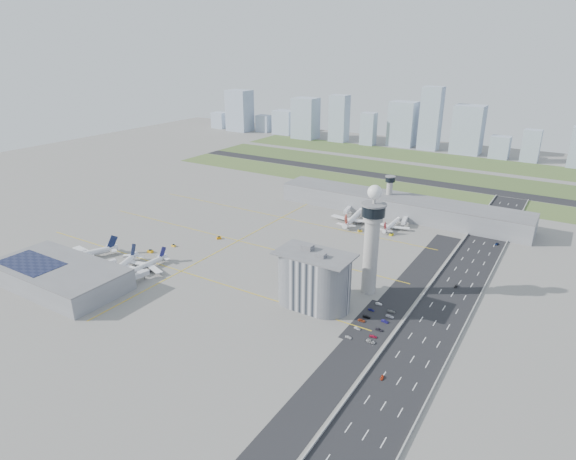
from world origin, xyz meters
The scene contains 63 objects.
ground centered at (0.00, 0.00, 0.00)m, with size 1000.00×1000.00×0.00m, color gray.
grass_strip_0 centered at (-20.00, 225.00, 0.04)m, with size 480.00×50.00×0.08m, color #517035.
grass_strip_1 centered at (-20.00, 300.00, 0.04)m, with size 480.00×60.00×0.08m, color #455D2C.
grass_strip_2 centered at (-20.00, 380.00, 0.04)m, with size 480.00×70.00×0.08m, color #47632F.
runway centered at (-20.00, 262.00, 0.06)m, with size 480.00×22.00×0.10m, color black.
highway centered at (115.00, 0.00, 0.05)m, with size 28.00×500.00×0.10m, color black.
barrier_left centered at (101.00, 0.00, 0.60)m, with size 0.60×500.00×1.20m, color #9E9E99.
barrier_right centered at (129.00, 0.00, 0.60)m, with size 0.60×500.00×1.20m, color #9E9E99.
landside_road centered at (90.00, -10.00, 0.04)m, with size 18.00×260.00×0.08m, color black.
parking_lot centered at (88.00, -22.00, 0.05)m, with size 20.00×44.00×0.10m, color black.
taxiway_line_h_0 centered at (-40.00, -30.00, 0.01)m, with size 260.00×0.60×0.01m, color yellow.
taxiway_line_h_1 centered at (-40.00, 30.00, 0.01)m, with size 260.00×0.60×0.01m, color yellow.
taxiway_line_h_2 centered at (-40.00, 90.00, 0.01)m, with size 260.00×0.60×0.01m, color yellow.
taxiway_line_v centered at (-40.00, 30.00, 0.01)m, with size 0.60×260.00×0.01m, color yellow.
control_tower centered at (72.00, 8.00, 35.04)m, with size 14.00×14.00×64.50m.
secondary_tower centered at (30.00, 150.00, 18.80)m, with size 8.60×8.60×31.90m.
admin_building centered at (51.99, -22.00, 15.30)m, with size 42.00×24.00×33.50m.
terminal_pier centered at (40.00, 148.00, 7.90)m, with size 210.00×32.00×15.80m.
near_terminal centered at (-88.07, -82.02, 6.43)m, with size 84.00×42.00×13.00m.
airplane_near_a centered at (-107.81, -51.61, 6.39)m, with size 45.61×38.77×12.77m, color white, non-canonical shape.
airplane_near_b centered at (-71.59, -52.04, 5.93)m, with size 42.38×36.02×11.87m, color white, non-canonical shape.
airplane_near_c centered at (-60.96, -41.16, 5.14)m, with size 36.71×31.20×10.28m, color white, non-canonical shape.
airplane_far_a centered at (15.33, 111.40, 6.23)m, with size 44.48×37.81×12.46m, color white, non-canonical shape.
airplane_far_b centered at (46.58, 114.65, 4.85)m, with size 34.62×29.43×9.69m, color white, non-canonical shape.
jet_bridge_near_0 centered at (-113.00, -61.00, 2.85)m, with size 14.00×3.00×5.70m, color silver, non-canonical shape.
jet_bridge_near_1 centered at (-83.00, -61.00, 2.85)m, with size 14.00×3.00×5.70m, color silver, non-canonical shape.
jet_bridge_near_2 centered at (-53.00, -61.00, 2.85)m, with size 14.00×3.00×5.70m, color silver, non-canonical shape.
jet_bridge_far_0 centered at (2.00, 132.00, 2.85)m, with size 14.00×3.00×5.70m, color silver, non-canonical shape.
jet_bridge_far_1 centered at (52.00, 132.00, 2.85)m, with size 14.00×3.00×5.70m, color silver, non-canonical shape.
tug_0 centered at (-108.99, -43.72, 0.83)m, with size 1.95×2.84×1.65m, color #CCA100, non-canonical shape.
tug_1 centered at (-79.01, -19.27, 1.07)m, with size 2.53×3.67×2.14m, color #E69F0D, non-canonical shape.
tug_2 centered at (-72.83, -3.06, 0.83)m, with size 1.96×2.85×1.66m, color yellow, non-canonical shape.
tug_3 centered at (-54.48, 25.31, 0.98)m, with size 2.33×3.38×1.97m, color orange, non-canonical shape.
tug_4 centered at (28.91, 93.78, 0.93)m, with size 2.21×3.21×1.87m, color yellow, non-canonical shape.
tug_5 centered at (52.03, 99.57, 0.92)m, with size 2.18×3.16×1.84m, color #D3BE08, non-canonical shape.
car_lot_0 centered at (82.76, -41.83, 0.58)m, with size 1.37×3.40×1.16m, color silver.
car_lot_1 centered at (83.11, -32.30, 0.56)m, with size 1.18×3.37×1.11m, color #A6A6A6.
car_lot_2 centered at (82.07, -24.25, 0.55)m, with size 1.83×3.96×1.10m, color #A23F1F.
car_lot_3 centered at (82.88, -19.71, 0.60)m, with size 1.67×4.11×1.19m, color black.
car_lot_4 centered at (82.17, -11.56, 0.59)m, with size 1.40×3.49×1.19m, color navy.
car_lot_5 centered at (83.11, -3.34, 0.60)m, with size 1.26×3.61×1.19m, color white.
car_lot_6 centered at (93.55, -39.61, 0.64)m, with size 2.14×4.64×1.29m, color #A3A3A4.
car_lot_7 centered at (92.85, -34.84, 0.56)m, with size 1.56×3.84×1.11m, color #B71839.
car_lot_8 centered at (93.12, -27.66, 0.66)m, with size 1.55×3.86×1.31m, color #292630.
car_lot_9 centered at (92.67, -18.82, 0.65)m, with size 1.38×3.94×1.30m, color #191357.
car_lot_10 centered at (93.12, -12.73, 0.61)m, with size 2.03×4.41×1.22m, color silver.
car_lot_11 centered at (92.11, -7.48, 0.59)m, with size 1.66×4.09×1.19m, color gray.
car_hw_0 centered at (108.22, -62.20, 0.54)m, with size 1.28×3.17×1.08m, color #B43215.
car_hw_1 centered at (114.38, 40.62, 0.61)m, with size 1.29×3.69×1.22m, color black.
car_hw_2 centered at (123.19, 122.43, 0.57)m, with size 1.90×4.12×1.14m, color navy.
car_hw_4 centered at (107.13, 177.59, 0.57)m, with size 1.34×3.34×1.14m, color gray.
skyline_bldg_0 centered at (-377.77, 421.70, 13.25)m, with size 24.05×19.24×26.50m, color #9EADC1.
skyline_bldg_1 centered at (-331.22, 417.61, 32.80)m, with size 37.63×30.10×65.60m, color #9EADC1.
skyline_bldg_2 centered at (-291.25, 430.16, 13.39)m, with size 22.81×18.25×26.79m, color #9EADC1.
skyline_bldg_3 centered at (-252.58, 431.35, 18.47)m, with size 32.30×25.84×36.93m, color #9EADC1.
skyline_bldg_4 centered at (-204.47, 415.19, 30.18)m, with size 35.81×28.65×60.36m, color #9EADC1.
skyline_bldg_5 centered at (-150.11, 419.66, 33.44)m, with size 25.49×20.39×66.89m, color #9EADC1.
skyline_bldg_6 centered at (-102.68, 417.90, 22.60)m, with size 20.04×16.03×45.20m, color #9EADC1.
skyline_bldg_7 centered at (-59.44, 436.89, 30.61)m, with size 35.76×28.61×61.22m, color #9EADC1.
skyline_bldg_8 centered at (-19.42, 431.56, 41.69)m, with size 26.33×21.06×83.39m, color #9EADC1.
skyline_bldg_9 centered at (30.27, 432.32, 31.06)m, with size 36.96×29.57×62.11m, color #9EADC1.
skyline_bldg_10 centered at (73.27, 423.68, 13.87)m, with size 23.01×18.41×27.75m, color #9EADC1.
skyline_bldg_11 centered at (108.28, 423.34, 19.48)m, with size 20.22×16.18×38.97m, color #9EADC1.
Camera 1 is at (163.60, -228.87, 135.22)m, focal length 30.00 mm.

